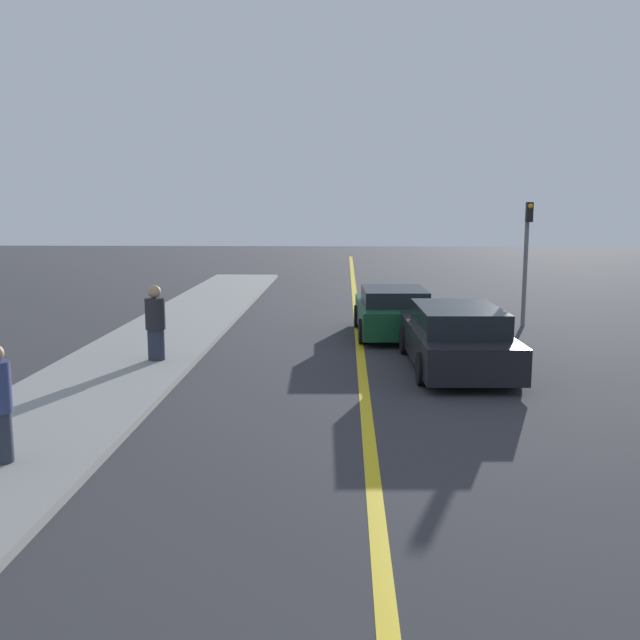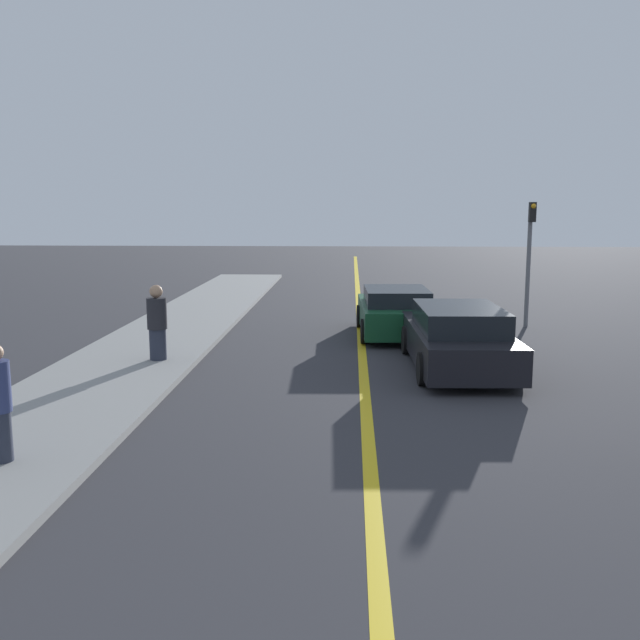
{
  "view_description": "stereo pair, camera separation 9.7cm",
  "coord_description": "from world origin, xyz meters",
  "px_view_note": "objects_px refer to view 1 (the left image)",
  "views": [
    {
      "loc": [
        -0.37,
        -0.21,
        3.46
      ],
      "look_at": [
        -0.78,
        11.37,
        1.58
      ],
      "focal_mm": 40.0,
      "sensor_mm": 36.0,
      "label": 1
    },
    {
      "loc": [
        -0.27,
        -0.2,
        3.46
      ],
      "look_at": [
        -0.78,
        11.37,
        1.58
      ],
      "focal_mm": 40.0,
      "sensor_mm": 36.0,
      "label": 2
    }
  ],
  "objects_px": {
    "car_near_right_lane": "(456,338)",
    "pedestrian_mid_group": "(155,323)",
    "car_ahead_center": "(393,312)",
    "traffic_light": "(527,250)"
  },
  "relations": [
    {
      "from": "car_near_right_lane",
      "to": "car_ahead_center",
      "type": "height_order",
      "value": "car_near_right_lane"
    },
    {
      "from": "car_near_right_lane",
      "to": "traffic_light",
      "type": "height_order",
      "value": "traffic_light"
    },
    {
      "from": "car_ahead_center",
      "to": "traffic_light",
      "type": "distance_m",
      "value": 4.38
    },
    {
      "from": "pedestrian_mid_group",
      "to": "traffic_light",
      "type": "relative_size",
      "value": 0.46
    },
    {
      "from": "car_ahead_center",
      "to": "traffic_light",
      "type": "relative_size",
      "value": 1.14
    },
    {
      "from": "traffic_light",
      "to": "car_near_right_lane",
      "type": "bearing_deg",
      "value": -117.09
    },
    {
      "from": "car_near_right_lane",
      "to": "pedestrian_mid_group",
      "type": "bearing_deg",
      "value": 177.73
    },
    {
      "from": "car_ahead_center",
      "to": "traffic_light",
      "type": "xyz_separation_m",
      "value": [
        3.82,
        1.48,
        1.57
      ]
    },
    {
      "from": "car_near_right_lane",
      "to": "pedestrian_mid_group",
      "type": "height_order",
      "value": "pedestrian_mid_group"
    },
    {
      "from": "car_ahead_center",
      "to": "pedestrian_mid_group",
      "type": "xyz_separation_m",
      "value": [
        -5.38,
        -3.83,
        0.3
      ]
    }
  ]
}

